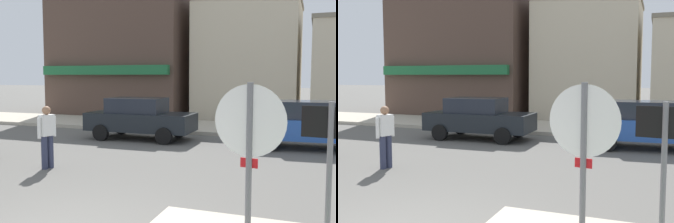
# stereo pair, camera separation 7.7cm
# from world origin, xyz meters

# --- Properties ---
(kerb_far) EXTENTS (80.00, 4.00, 0.15)m
(kerb_far) POSITION_xyz_m (0.00, 12.54, 0.07)
(kerb_far) COLOR #B7AD99
(kerb_far) RESTS_ON ground
(stop_sign) EXTENTS (0.82, 0.12, 2.30)m
(stop_sign) POSITION_xyz_m (2.65, -0.11, 1.52)
(stop_sign) COLOR slate
(stop_sign) RESTS_ON ground
(one_way_sign) EXTENTS (0.60, 0.09, 2.10)m
(one_way_sign) POSITION_xyz_m (3.49, -0.06, 1.33)
(one_way_sign) COLOR slate
(one_way_sign) RESTS_ON ground
(parked_car_nearest) EXTENTS (4.02, 1.92, 1.56)m
(parked_car_nearest) POSITION_xyz_m (-2.85, 8.86, 0.81)
(parked_car_nearest) COLOR black
(parked_car_nearest) RESTS_ON ground
(parked_car_second) EXTENTS (4.10, 2.08, 1.56)m
(parked_car_second) POSITION_xyz_m (3.10, 9.01, 0.81)
(parked_car_second) COLOR #234C9E
(parked_car_second) RESTS_ON ground
(pedestrian_crossing_near) EXTENTS (0.31, 0.55, 1.61)m
(pedestrian_crossing_near) POSITION_xyz_m (-3.08, 3.69, 0.87)
(pedestrian_crossing_near) COLOR #2D334C
(pedestrian_crossing_near) RESTS_ON ground
(building_corner_shop) EXTENTS (8.30, 7.89, 7.89)m
(building_corner_shop) POSITION_xyz_m (-7.60, 18.24, 3.95)
(building_corner_shop) COLOR brown
(building_corner_shop) RESTS_ON ground
(building_storefront_left_near) EXTENTS (5.47, 5.82, 6.49)m
(building_storefront_left_near) POSITION_xyz_m (-0.25, 18.05, 3.25)
(building_storefront_left_near) COLOR beige
(building_storefront_left_near) RESTS_ON ground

